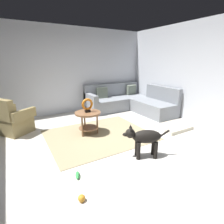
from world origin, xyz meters
TOP-DOWN VIEW (x-y plane):
  - ground_plane at (0.00, 0.00)m, footprint 6.00×6.00m
  - wall_back at (0.00, 2.94)m, footprint 6.00×0.12m
  - wall_right at (2.94, 0.00)m, footprint 0.12×6.00m
  - area_rug at (0.15, 0.70)m, footprint 2.30×1.90m
  - sectional_couch at (1.99, 2.02)m, footprint 2.20×2.25m
  - armchair at (-1.55, 1.83)m, footprint 0.95×1.00m
  - side_table at (-0.02, 0.91)m, footprint 0.60×0.60m
  - torus_sculpture at (-0.02, 0.91)m, footprint 0.28×0.08m
  - dog_bed_mat at (1.98, 0.08)m, footprint 0.80×0.60m
  - dog at (0.43, -0.57)m, footprint 0.79×0.43m
  - dog_toy_ball at (-0.92, -0.99)m, footprint 0.09×0.09m
  - dog_toy_rope at (1.12, 0.08)m, footprint 0.11×0.15m
  - dog_toy_bone at (-0.81, -0.50)m, footprint 0.12×0.19m

SIDE VIEW (x-z plane):
  - ground_plane at x=0.00m, z-range -0.10..0.00m
  - area_rug at x=0.15m, z-range 0.00..0.01m
  - dog_toy_rope at x=1.12m, z-range 0.00..0.05m
  - dog_toy_bone at x=-0.81m, z-range 0.00..0.06m
  - dog_bed_mat at x=1.98m, z-range 0.00..0.09m
  - dog_toy_ball at x=-0.92m, z-range 0.00..0.09m
  - sectional_couch at x=1.99m, z-range -0.15..0.73m
  - armchair at x=-1.55m, z-range -0.12..0.76m
  - dog at x=0.43m, z-range 0.06..0.69m
  - side_table at x=-0.02m, z-range 0.15..0.69m
  - torus_sculpture at x=-0.02m, z-range 0.55..0.87m
  - wall_back at x=0.00m, z-range 0.00..2.70m
  - wall_right at x=2.94m, z-range 0.00..2.70m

